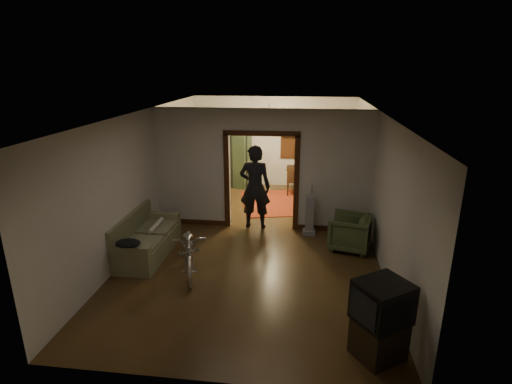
% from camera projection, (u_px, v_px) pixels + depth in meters
% --- Properties ---
extents(floor, '(5.00, 8.50, 0.01)m').
position_uv_depth(floor, '(258.00, 239.00, 8.91)').
color(floor, '#362411').
rests_on(floor, ground).
extents(ceiling, '(5.00, 8.50, 0.01)m').
position_uv_depth(ceiling, '(258.00, 112.00, 8.06)').
color(ceiling, white).
rests_on(ceiling, floor).
extents(wall_back, '(5.00, 0.02, 2.80)m').
position_uv_depth(wall_back, '(274.00, 142.00, 12.50)').
color(wall_back, beige).
rests_on(wall_back, floor).
extents(wall_left, '(0.02, 8.50, 2.80)m').
position_uv_depth(wall_left, '(145.00, 175.00, 8.78)').
color(wall_left, beige).
rests_on(wall_left, floor).
extents(wall_right, '(0.02, 8.50, 2.80)m').
position_uv_depth(wall_right, '(378.00, 183.00, 8.19)').
color(wall_right, beige).
rests_on(wall_right, floor).
extents(partition_wall, '(5.00, 0.14, 2.80)m').
position_uv_depth(partition_wall, '(262.00, 170.00, 9.19)').
color(partition_wall, beige).
rests_on(partition_wall, floor).
extents(door_casing, '(1.74, 0.20, 2.32)m').
position_uv_depth(door_casing, '(262.00, 182.00, 9.28)').
color(door_casing, '#361A0C').
rests_on(door_casing, floor).
extents(far_window, '(0.98, 0.06, 1.28)m').
position_uv_depth(far_window, '(296.00, 138.00, 12.33)').
color(far_window, black).
rests_on(far_window, wall_back).
extents(chandelier, '(0.24, 0.24, 0.24)m').
position_uv_depth(chandelier, '(269.00, 119.00, 10.56)').
color(chandelier, '#FFE0A5').
rests_on(chandelier, ceiling).
extents(light_switch, '(0.08, 0.01, 0.12)m').
position_uv_depth(light_switch, '(307.00, 179.00, 9.04)').
color(light_switch, silver).
rests_on(light_switch, partition_wall).
extents(sofa, '(0.86, 1.88, 0.86)m').
position_uv_depth(sofa, '(146.00, 235.00, 8.06)').
color(sofa, '#656845').
rests_on(sofa, floor).
extents(rolled_paper, '(0.09, 0.72, 0.09)m').
position_uv_depth(rolled_paper, '(156.00, 225.00, 8.30)').
color(rolled_paper, beige).
rests_on(rolled_paper, sofa).
extents(jacket, '(0.45, 0.34, 0.13)m').
position_uv_depth(jacket, '(128.00, 243.00, 7.11)').
color(jacket, black).
rests_on(jacket, sofa).
extents(bicycle, '(1.05, 1.76, 0.88)m').
position_uv_depth(bicycle, '(190.00, 250.00, 7.40)').
color(bicycle, silver).
rests_on(bicycle, floor).
extents(armchair, '(0.99, 0.97, 0.74)m').
position_uv_depth(armchair, '(349.00, 232.00, 8.34)').
color(armchair, '#424F2C').
rests_on(armchair, floor).
extents(tv_stand, '(0.78, 0.77, 0.53)m').
position_uv_depth(tv_stand, '(378.00, 339.00, 5.27)').
color(tv_stand, black).
rests_on(tv_stand, floor).
extents(crt_tv, '(0.85, 0.83, 0.55)m').
position_uv_depth(crt_tv, '(383.00, 302.00, 5.10)').
color(crt_tv, black).
rests_on(crt_tv, tv_stand).
extents(vacuum, '(0.33, 0.29, 0.93)m').
position_uv_depth(vacuum, '(310.00, 215.00, 9.01)').
color(vacuum, gray).
rests_on(vacuum, floor).
extents(person, '(0.73, 0.49, 1.99)m').
position_uv_depth(person, '(255.00, 187.00, 9.28)').
color(person, black).
rests_on(person, floor).
extents(oriental_rug, '(2.20, 2.59, 0.02)m').
position_uv_depth(oriental_rug, '(273.00, 202.00, 11.25)').
color(oriental_rug, maroon).
rests_on(oriental_rug, floor).
extents(locker, '(1.11, 0.81, 1.98)m').
position_uv_depth(locker, '(234.00, 155.00, 12.54)').
color(locker, '#283922').
rests_on(locker, floor).
extents(globe, '(0.25, 0.25, 0.25)m').
position_uv_depth(globe, '(233.00, 125.00, 12.25)').
color(globe, '#1E5972').
rests_on(globe, locker).
extents(desk, '(1.11, 0.82, 0.74)m').
position_uv_depth(desk, '(303.00, 179.00, 12.18)').
color(desk, black).
rests_on(desk, floor).
extents(desk_chair, '(0.43, 0.43, 0.87)m').
position_uv_depth(desk_chair, '(294.00, 181.00, 11.83)').
color(desk_chair, black).
rests_on(desk_chair, floor).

